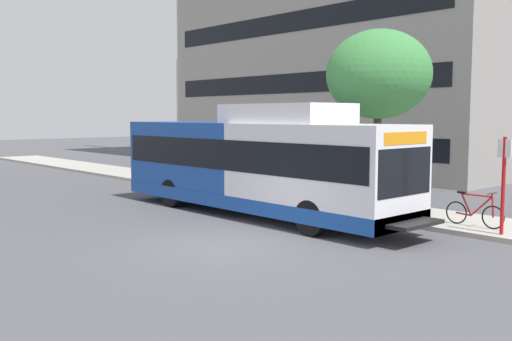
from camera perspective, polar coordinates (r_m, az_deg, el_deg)
name	(u,v)px	position (r m, az deg, el deg)	size (l,w,h in m)	color
ground_plane	(84,208)	(21.45, -16.65, -3.59)	(120.00, 120.00, 0.00)	#4C4C51
sidewalk_curb	(266,194)	(23.72, 0.96, -2.34)	(3.00, 56.00, 0.14)	#A8A399
transit_bus	(256,164)	(19.00, -0.03, 0.67)	(2.58, 12.25, 3.65)	white
bus_stop_sign_pole	(504,178)	(16.52, 23.28, -0.70)	(0.10, 0.36, 2.60)	red
bicycle_parked	(474,212)	(17.59, 20.79, -3.83)	(0.52, 1.76, 1.02)	black
street_tree_near_stop	(379,75)	(20.69, 12.02, 9.24)	(3.63, 3.63, 6.12)	#4C3823
lattice_comm_tower	(182,16)	(50.06, -7.31, 14.88)	(1.10, 1.10, 34.12)	#B7B7BC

